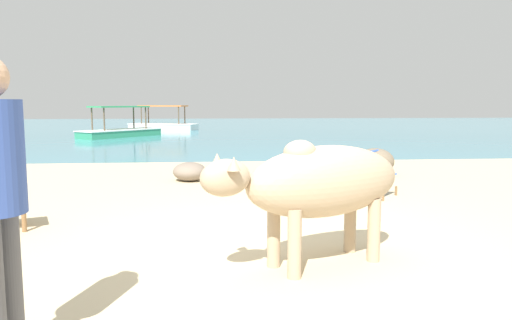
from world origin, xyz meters
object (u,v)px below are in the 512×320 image
Objects in this scene: bottle at (3,183)px; cow at (320,183)px; boat_green at (120,130)px; deck_chair_near at (367,170)px; boat_white at (163,124)px.

cow is at bearing -24.43° from bottle.
deck_chair_near is at bearing -115.45° from boat_green.
deck_chair_near is (4.58, 1.56, -0.13)m from bottle.
cow is at bearing -123.88° from boat_green.
cow is 17.20m from boat_green.
bottle is 20.56m from boat_white.
deck_chair_near is (1.40, 3.00, -0.33)m from cow.
boat_green and boat_white have the same top height.
boat_green is at bearing 155.90° from deck_chair_near.
deck_chair_near is 14.85m from boat_green.
deck_chair_near is at bearing 125.56° from boat_white.
boat_white is (-0.36, 20.56, -0.27)m from bottle.
deck_chair_near is at bearing -139.41° from cow.
boat_white reaches higher than bottle.
bottle is 0.08× the size of boat_green.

